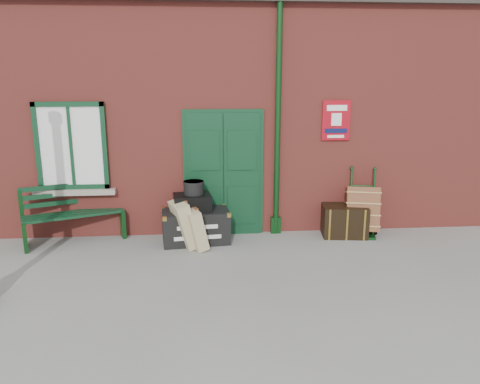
{
  "coord_description": "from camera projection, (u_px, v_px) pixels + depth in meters",
  "views": [
    {
      "loc": [
        -0.67,
        -6.68,
        2.84
      ],
      "look_at": [
        -0.08,
        0.6,
        1.0
      ],
      "focal_mm": 35.0,
      "sensor_mm": 36.0,
      "label": 1
    }
  ],
  "objects": [
    {
      "name": "suitcase_front",
      "position": [
        195.0,
        229.0,
        7.78
      ],
      "size": [
        0.48,
        0.58,
        0.69
      ],
      "primitive_type": "cube",
      "rotation": [
        0.0,
        -0.22,
        0.34
      ],
      "color": "tan",
      "rests_on": "ground"
    },
    {
      "name": "dark_trunk",
      "position": [
        344.0,
        221.0,
        8.41
      ],
      "size": [
        0.83,
        0.59,
        0.56
      ],
      "primitive_type": "cube",
      "rotation": [
        0.0,
        0.0,
        -0.11
      ],
      "color": "black",
      "rests_on": "ground"
    },
    {
      "name": "bench",
      "position": [
        73.0,
        212.0,
        8.12
      ],
      "size": [
        1.74,
        1.09,
        1.03
      ],
      "rotation": [
        0.0,
        0.0,
        0.38
      ],
      "color": "#0E341D",
      "rests_on": "ground"
    },
    {
      "name": "strongbox",
      "position": [
        192.0,
        203.0,
        8.0
      ],
      "size": [
        0.67,
        0.52,
        0.28
      ],
      "primitive_type": "cube",
      "rotation": [
        0.0,
        0.0,
        0.11
      ],
      "color": "black",
      "rests_on": "houdini_trunk"
    },
    {
      "name": "hatbox",
      "position": [
        194.0,
        188.0,
        7.97
      ],
      "size": [
        0.38,
        0.38,
        0.23
      ],
      "primitive_type": "cylinder",
      "rotation": [
        0.0,
        0.0,
        0.11
      ],
      "color": "black",
      "rests_on": "strongbox"
    },
    {
      "name": "station_building",
      "position": [
        232.0,
        107.0,
        10.05
      ],
      "size": [
        10.3,
        4.3,
        4.36
      ],
      "color": "#9B3B32",
      "rests_on": "ground"
    },
    {
      "name": "houdini_trunk",
      "position": [
        196.0,
        226.0,
        8.11
      ],
      "size": [
        1.2,
        0.75,
        0.57
      ],
      "primitive_type": "cube",
      "rotation": [
        0.0,
        0.0,
        0.11
      ],
      "color": "black",
      "rests_on": "ground"
    },
    {
      "name": "ground",
      "position": [
        248.0,
        264.0,
        7.2
      ],
      "size": [
        80.0,
        80.0,
        0.0
      ],
      "primitive_type": "plane",
      "color": "gray",
      "rests_on": "ground"
    },
    {
      "name": "suitcase_back",
      "position": [
        184.0,
        224.0,
        7.84
      ],
      "size": [
        0.57,
        0.66,
        0.8
      ],
      "primitive_type": "cube",
      "rotation": [
        0.0,
        -0.26,
        0.34
      ],
      "color": "tan",
      "rests_on": "ground"
    },
    {
      "name": "porter_trolley",
      "position": [
        362.0,
        210.0,
        8.45
      ],
      "size": [
        0.7,
        0.73,
        1.19
      ],
      "rotation": [
        0.0,
        0.0,
        -0.22
      ],
      "color": "black",
      "rests_on": "ground"
    }
  ]
}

